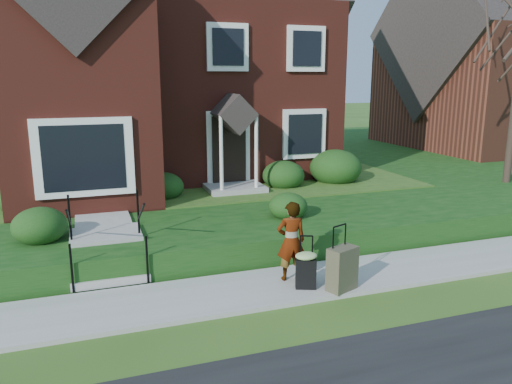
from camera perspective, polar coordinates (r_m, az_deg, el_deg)
name	(u,v)px	position (r m, az deg, el deg)	size (l,w,h in m)	color
ground	(258,291)	(9.22, 0.22, -11.24)	(120.00, 120.00, 0.00)	#2D5119
sidewalk	(258,289)	(9.20, 0.22, -11.01)	(60.00, 1.60, 0.08)	#9E9B93
terrace	(261,165)	(20.32, 0.62, 3.10)	(44.00, 20.00, 0.60)	#113A0F
walkway	(100,204)	(13.31, -17.38, -1.33)	(1.20, 6.00, 0.06)	#9E9B93
main_house	(156,32)	(17.79, -11.31, 17.50)	(10.40, 10.20, 9.40)	maroon
neighbour_house	(504,45)	(26.72, 26.48, 14.81)	(9.40, 8.00, 9.20)	brown
front_steps	(107,249)	(10.32, -16.62, -6.28)	(1.40, 2.02, 1.50)	#9E9B93
foundation_shrubs	(219,180)	(13.56, -4.20, 1.43)	(10.24, 4.54, 1.13)	#0F3410
woman	(291,241)	(9.27, 4.04, -5.61)	(0.55, 0.36, 1.50)	#999999
suitcase_black	(306,268)	(9.05, 5.73, -8.64)	(0.49, 0.45, 0.97)	black
suitcase_olive	(342,268)	(9.06, 9.82, -8.61)	(0.62, 0.49, 1.18)	#4B4832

